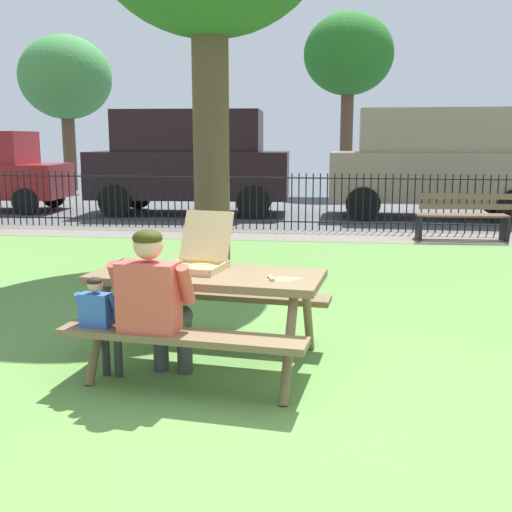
{
  "coord_description": "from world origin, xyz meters",
  "views": [
    {
      "loc": [
        0.06,
        -3.7,
        1.81
      ],
      "look_at": [
        -0.64,
        1.77,
        0.75
      ],
      "focal_mm": 43.12,
      "sensor_mm": 36.0,
      "label": 1
    }
  ],
  "objects_px": {
    "park_bench_center": "(462,217)",
    "far_tree_left": "(66,79)",
    "parked_car_center": "(435,161)",
    "pizza_slice_on_table": "(282,278)",
    "adult_at_table": "(155,301)",
    "pizza_box_open": "(199,258)",
    "child_at_table": "(101,318)",
    "parked_car_left": "(190,160)",
    "picnic_table_foreground": "(207,294)",
    "far_tree_midleft": "(349,56)"
  },
  "relations": [
    {
      "from": "park_bench_center",
      "to": "far_tree_left",
      "type": "relative_size",
      "value": 0.31
    },
    {
      "from": "parked_car_center",
      "to": "park_bench_center",
      "type": "bearing_deg",
      "value": -89.38
    },
    {
      "from": "park_bench_center",
      "to": "parked_car_center",
      "type": "height_order",
      "value": "parked_car_center"
    },
    {
      "from": "pizza_slice_on_table",
      "to": "adult_at_table",
      "type": "bearing_deg",
      "value": -159.75
    },
    {
      "from": "pizza_box_open",
      "to": "adult_at_table",
      "type": "xyz_separation_m",
      "value": [
        -0.2,
        -0.62,
        -0.2
      ]
    },
    {
      "from": "pizza_slice_on_table",
      "to": "adult_at_table",
      "type": "relative_size",
      "value": 0.21
    },
    {
      "from": "parked_car_center",
      "to": "far_tree_left",
      "type": "xyz_separation_m",
      "value": [
        -11.49,
        6.21,
        2.51
      ]
    },
    {
      "from": "pizza_box_open",
      "to": "child_at_table",
      "type": "relative_size",
      "value": 0.72
    },
    {
      "from": "parked_car_left",
      "to": "far_tree_left",
      "type": "height_order",
      "value": "far_tree_left"
    },
    {
      "from": "child_at_table",
      "to": "parked_car_left",
      "type": "xyz_separation_m",
      "value": [
        -1.76,
        10.43,
        0.8
      ]
    },
    {
      "from": "picnic_table_foreground",
      "to": "far_tree_midleft",
      "type": "bearing_deg",
      "value": 85.27
    },
    {
      "from": "park_bench_center",
      "to": "adult_at_table",
      "type": "bearing_deg",
      "value": -116.38
    },
    {
      "from": "pizza_slice_on_table",
      "to": "parked_car_left",
      "type": "xyz_separation_m",
      "value": [
        -3.06,
        10.12,
        0.53
      ]
    },
    {
      "from": "child_at_table",
      "to": "pizza_slice_on_table",
      "type": "bearing_deg",
      "value": 13.25
    },
    {
      "from": "adult_at_table",
      "to": "far_tree_left",
      "type": "distance_m",
      "value": 18.73
    },
    {
      "from": "far_tree_left",
      "to": "pizza_slice_on_table",
      "type": "bearing_deg",
      "value": -61.55
    },
    {
      "from": "child_at_table",
      "to": "picnic_table_foreground",
      "type": "bearing_deg",
      "value": 32.48
    },
    {
      "from": "far_tree_left",
      "to": "parked_car_left",
      "type": "bearing_deg",
      "value": -47.04
    },
    {
      "from": "pizza_box_open",
      "to": "child_at_table",
      "type": "height_order",
      "value": "pizza_box_open"
    },
    {
      "from": "park_bench_center",
      "to": "parked_car_center",
      "type": "bearing_deg",
      "value": 90.62
    },
    {
      "from": "child_at_table",
      "to": "far_tree_left",
      "type": "bearing_deg",
      "value": 114.37
    },
    {
      "from": "park_bench_center",
      "to": "far_tree_midleft",
      "type": "xyz_separation_m",
      "value": [
        -1.94,
        9.46,
        3.99
      ]
    },
    {
      "from": "child_at_table",
      "to": "far_tree_midleft",
      "type": "height_order",
      "value": "far_tree_midleft"
    },
    {
      "from": "pizza_box_open",
      "to": "park_bench_center",
      "type": "height_order",
      "value": "pizza_box_open"
    },
    {
      "from": "child_at_table",
      "to": "parked_car_center",
      "type": "distance_m",
      "value": 11.18
    },
    {
      "from": "far_tree_left",
      "to": "parked_car_center",
      "type": "bearing_deg",
      "value": -28.39
    },
    {
      "from": "child_at_table",
      "to": "parked_car_center",
      "type": "relative_size",
      "value": 0.17
    },
    {
      "from": "picnic_table_foreground",
      "to": "parked_car_center",
      "type": "bearing_deg",
      "value": 71.99
    },
    {
      "from": "pizza_slice_on_table",
      "to": "pizza_box_open",
      "type": "bearing_deg",
      "value": 157.32
    },
    {
      "from": "parked_car_left",
      "to": "far_tree_midleft",
      "type": "relative_size",
      "value": 0.83
    },
    {
      "from": "adult_at_table",
      "to": "far_tree_midleft",
      "type": "xyz_separation_m",
      "value": [
        1.63,
        16.66,
        3.75
      ]
    },
    {
      "from": "parked_car_center",
      "to": "far_tree_left",
      "type": "bearing_deg",
      "value": 151.61
    },
    {
      "from": "pizza_slice_on_table",
      "to": "far_tree_midleft",
      "type": "relative_size",
      "value": 0.04
    },
    {
      "from": "adult_at_table",
      "to": "parked_car_left",
      "type": "xyz_separation_m",
      "value": [
        -2.17,
        10.45,
        0.65
      ]
    },
    {
      "from": "picnic_table_foreground",
      "to": "parked_car_left",
      "type": "height_order",
      "value": "parked_car_left"
    },
    {
      "from": "child_at_table",
      "to": "park_bench_center",
      "type": "xyz_separation_m",
      "value": [
        3.99,
        7.17,
        -0.09
      ]
    },
    {
      "from": "adult_at_table",
      "to": "far_tree_left",
      "type": "height_order",
      "value": "far_tree_left"
    },
    {
      "from": "parked_car_center",
      "to": "picnic_table_foreground",
      "type": "bearing_deg",
      "value": -108.01
    },
    {
      "from": "picnic_table_foreground",
      "to": "pizza_box_open",
      "type": "height_order",
      "value": "pizza_box_open"
    },
    {
      "from": "pizza_box_open",
      "to": "adult_at_table",
      "type": "bearing_deg",
      "value": -107.74
    },
    {
      "from": "far_tree_left",
      "to": "far_tree_midleft",
      "type": "distance_m",
      "value": 9.6
    },
    {
      "from": "pizza_box_open",
      "to": "park_bench_center",
      "type": "distance_m",
      "value": 7.4
    },
    {
      "from": "far_tree_midleft",
      "to": "pizza_box_open",
      "type": "bearing_deg",
      "value": -95.1
    },
    {
      "from": "pizza_box_open",
      "to": "parked_car_center",
      "type": "height_order",
      "value": "parked_car_center"
    },
    {
      "from": "pizza_box_open",
      "to": "pizza_slice_on_table",
      "type": "bearing_deg",
      "value": -22.68
    },
    {
      "from": "adult_at_table",
      "to": "child_at_table",
      "type": "height_order",
      "value": "adult_at_table"
    },
    {
      "from": "pizza_slice_on_table",
      "to": "park_bench_center",
      "type": "relative_size",
      "value": 0.15
    },
    {
      "from": "far_tree_midleft",
      "to": "adult_at_table",
      "type": "bearing_deg",
      "value": -95.58
    },
    {
      "from": "pizza_slice_on_table",
      "to": "far_tree_midleft",
      "type": "bearing_deg",
      "value": 87.41
    },
    {
      "from": "park_bench_center",
      "to": "far_tree_left",
      "type": "height_order",
      "value": "far_tree_left"
    }
  ]
}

